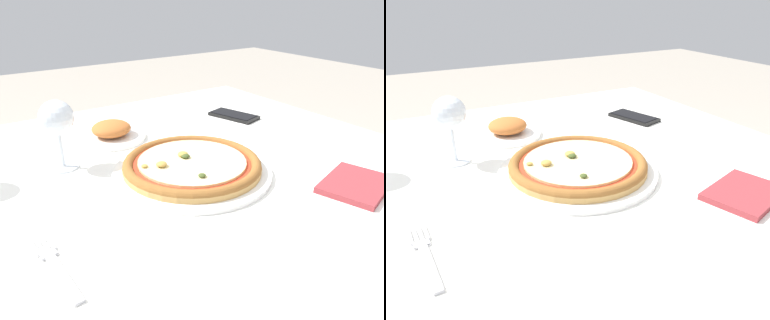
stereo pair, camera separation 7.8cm
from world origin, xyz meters
TOP-DOWN VIEW (x-y plane):
  - dining_table at (0.00, 0.00)m, footprint 1.20×1.05m
  - pizza_plate at (0.05, -0.04)m, footprint 0.33×0.33m
  - fork at (-0.28, -0.17)m, footprint 0.03×0.17m
  - wine_glass_far_right at (-0.17, 0.14)m, footprint 0.07×0.07m
  - cell_phone at (0.37, 0.20)m, footprint 0.11×0.16m
  - side_plate at (-0.01, 0.24)m, footprint 0.17×0.17m
  - napkin_folded at (0.28, -0.27)m, footprint 0.17×0.15m

SIDE VIEW (x-z plane):
  - dining_table at x=0.00m, z-range 0.27..0.99m
  - fork at x=-0.28m, z-range 0.71..0.72m
  - cell_phone at x=0.37m, z-range 0.71..0.72m
  - napkin_folded at x=0.28m, z-range 0.71..0.72m
  - pizza_plate at x=0.05m, z-range 0.71..0.75m
  - side_plate at x=-0.01m, z-range 0.71..0.76m
  - wine_glass_far_right at x=-0.17m, z-range 0.75..0.90m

